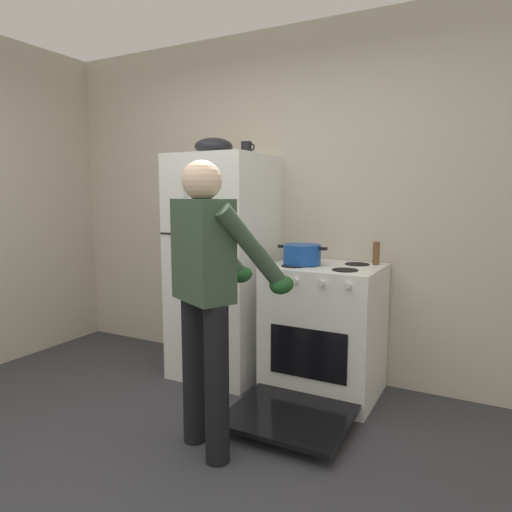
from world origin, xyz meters
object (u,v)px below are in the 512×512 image
at_px(coffee_mug, 247,148).
at_px(pepper_mill, 376,253).
at_px(red_pot, 302,254).
at_px(stove_range, 324,332).
at_px(refrigerator, 224,267).
at_px(mixing_bowl, 214,147).
at_px(person_cook, 209,282).

bearing_deg(coffee_mug, pepper_mill, 8.90).
bearing_deg(red_pot, stove_range, 11.27).
height_order(refrigerator, red_pot, refrigerator).
distance_m(stove_range, mixing_bowl, 1.62).
distance_m(red_pot, pepper_mill, 0.52).
bearing_deg(refrigerator, mixing_bowl, 179.78).
bearing_deg(mixing_bowl, stove_range, -1.13).
relative_size(refrigerator, pepper_mill, 11.01).
height_order(person_cook, red_pot, person_cook).
height_order(red_pot, mixing_bowl, mixing_bowl).
height_order(stove_range, red_pot, red_pot).
relative_size(stove_range, mixing_bowl, 4.22).
bearing_deg(pepper_mill, red_pot, -151.48).
bearing_deg(stove_range, pepper_mill, 36.02).
bearing_deg(stove_range, refrigerator, 178.79).
relative_size(pepper_mill, mixing_bowl, 0.53).
distance_m(refrigerator, pepper_mill, 1.17).
distance_m(stove_range, person_cook, 1.15).
bearing_deg(pepper_mill, stove_range, -143.98).
bearing_deg(refrigerator, coffee_mug, 15.40).
bearing_deg(refrigerator, stove_range, -1.21).
bearing_deg(red_pot, pepper_mill, 28.52).
distance_m(person_cook, mixing_bowl, 1.44).
distance_m(stove_range, coffee_mug, 1.47).
bearing_deg(person_cook, pepper_mill, 63.24).
relative_size(refrigerator, stove_range, 1.39).
bearing_deg(mixing_bowl, red_pot, -3.76).
bearing_deg(red_pot, person_cook, -98.77).
height_order(stove_range, person_cook, person_cook).
bearing_deg(mixing_bowl, person_cook, -58.57).
distance_m(coffee_mug, mixing_bowl, 0.27).
bearing_deg(coffee_mug, red_pot, -11.35).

